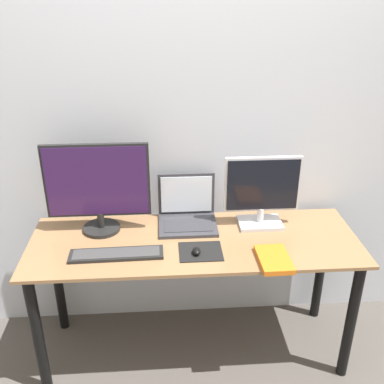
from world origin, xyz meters
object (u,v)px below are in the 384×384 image
(keyboard, at_px, (116,254))
(laptop, at_px, (187,212))
(monitor_left, at_px, (98,187))
(book, at_px, (274,259))
(monitor_right, at_px, (262,192))
(mouse, at_px, (197,251))

(keyboard, bearing_deg, laptop, 40.24)
(monitor_left, height_order, keyboard, monitor_left)
(monitor_left, xyz_separation_m, keyboard, (0.10, -0.26, -0.25))
(keyboard, height_order, book, book)
(laptop, height_order, book, laptop)
(monitor_left, height_order, laptop, monitor_left)
(monitor_right, distance_m, book, 0.40)
(mouse, distance_m, book, 0.37)
(monitor_left, relative_size, book, 2.31)
(keyboard, distance_m, mouse, 0.39)
(monitor_right, relative_size, keyboard, 0.88)
(mouse, bearing_deg, book, -13.09)
(monitor_right, height_order, keyboard, monitor_right)
(monitor_right, bearing_deg, mouse, -142.95)
(monitor_left, distance_m, book, 0.95)
(keyboard, height_order, mouse, mouse)
(laptop, relative_size, book, 1.34)
(laptop, xyz_separation_m, keyboard, (-0.36, -0.31, -0.05))
(laptop, bearing_deg, monitor_right, -7.13)
(monitor_left, bearing_deg, mouse, -29.15)
(monitor_right, relative_size, laptop, 1.29)
(book, bearing_deg, monitor_right, 89.12)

